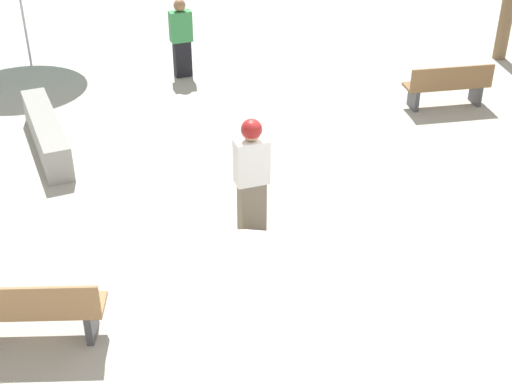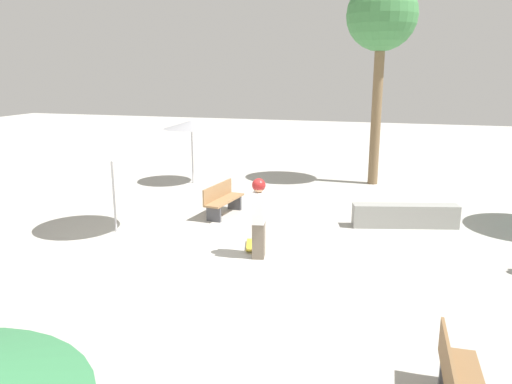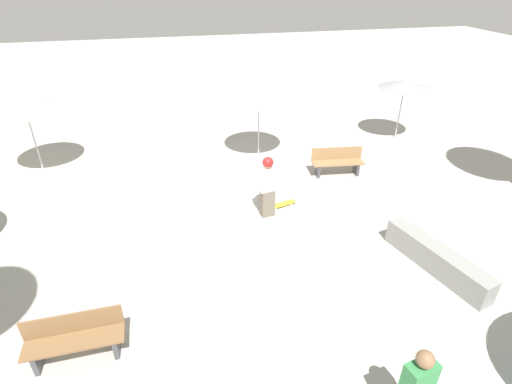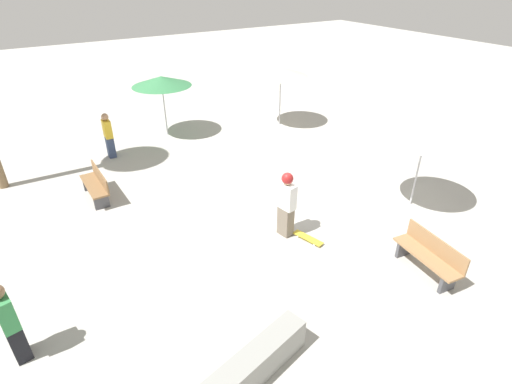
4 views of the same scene
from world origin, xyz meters
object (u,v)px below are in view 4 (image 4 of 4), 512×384
(skater_main, at_px, (286,202))
(shade_umbrella_white, at_px, (426,134))
(skateboard, at_px, (308,238))
(bench_near, at_px, (96,185))
(shade_umbrella_cream, at_px, (281,72))
(bystander_watching, at_px, (108,136))
(bystander_far, at_px, (10,323))
(shade_umbrella_green, at_px, (161,81))
(bench_far, at_px, (429,256))
(concrete_ledge, at_px, (244,375))

(skater_main, relative_size, shade_umbrella_white, 0.75)
(skateboard, bearing_deg, bench_near, -156.13)
(shade_umbrella_cream, distance_m, bystander_watching, 6.89)
(skateboard, bearing_deg, bystander_watching, -174.41)
(bystander_far, bearing_deg, skateboard, -101.23)
(skateboard, height_order, bystander_far, bystander_far)
(skater_main, height_order, bystander_watching, skater_main)
(skateboard, relative_size, shade_umbrella_cream, 0.36)
(skater_main, relative_size, shade_umbrella_green, 0.75)
(skateboard, distance_m, bench_far, 2.70)
(skater_main, distance_m, bench_far, 3.31)
(concrete_ledge, xyz_separation_m, bystander_watching, (0.48, 9.88, 0.48))
(bench_far, bearing_deg, skateboard, 40.52)
(shade_umbrella_white, relative_size, bystander_far, 1.41)
(shade_umbrella_green, distance_m, shade_umbrella_cream, 4.58)
(skater_main, xyz_separation_m, shade_umbrella_white, (3.81, -0.67, 1.17))
(shade_umbrella_green, height_order, shade_umbrella_cream, shade_umbrella_cream)
(bench_far, bearing_deg, bystander_watching, 31.01)
(skateboard, xyz_separation_m, bystander_watching, (-2.79, 7.37, 0.72))
(skater_main, distance_m, skateboard, 1.04)
(skater_main, distance_m, shade_umbrella_green, 7.87)
(shade_umbrella_green, relative_size, shade_umbrella_white, 1.00)
(skater_main, height_order, skateboard, skater_main)
(bystander_watching, bearing_deg, skater_main, 20.58)
(shade_umbrella_green, bearing_deg, skater_main, -89.24)
(skater_main, height_order, bench_far, skater_main)
(shade_umbrella_white, height_order, shade_umbrella_cream, shade_umbrella_cream)
(bystander_watching, distance_m, bystander_far, 8.15)
(skater_main, distance_m, concrete_ledge, 4.27)
(skateboard, relative_size, bench_near, 0.51)
(concrete_ledge, distance_m, shade_umbrella_white, 7.38)
(concrete_ledge, xyz_separation_m, bench_far, (4.75, 0.29, 0.14))
(shade_umbrella_white, bearing_deg, bench_near, 146.19)
(shade_umbrella_green, relative_size, shade_umbrella_cream, 0.98)
(concrete_ledge, bearing_deg, bystander_far, 139.78)
(shade_umbrella_green, relative_size, bystander_far, 1.41)
(shade_umbrella_white, height_order, bystander_far, shade_umbrella_white)
(bystander_watching, bearing_deg, bench_far, 24.77)
(shade_umbrella_cream, bearing_deg, skateboard, -119.63)
(bystander_far, bearing_deg, bench_far, -117.55)
(skater_main, bearing_deg, bench_near, -150.20)
(shade_umbrella_green, xyz_separation_m, bystander_watching, (-2.37, -0.92, -1.31))
(shade_umbrella_green, bearing_deg, skateboard, -87.06)
(skater_main, relative_size, bystander_watching, 1.09)
(shade_umbrella_white, bearing_deg, bystander_far, 179.24)
(bench_far, distance_m, bystander_watching, 10.51)
(bystander_watching, bearing_deg, bystander_far, -23.89)
(shade_umbrella_cream, relative_size, bystander_far, 1.44)
(bench_near, relative_size, bystander_far, 1.01)
(concrete_ledge, height_order, shade_umbrella_white, shade_umbrella_white)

